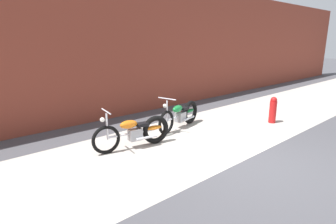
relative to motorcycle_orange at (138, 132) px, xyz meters
name	(u,v)px	position (x,y,z in m)	size (l,w,h in m)	color
ground_plane	(243,161)	(1.21, -2.21, -0.40)	(80.00, 80.00, 0.00)	#47474C
sidewalk_slab	(186,140)	(1.21, -0.46, -0.40)	(36.00, 3.50, 0.01)	#B2ADA3
brick_building_wall	(113,48)	(1.21, 2.99, 1.91)	(36.00, 0.50, 4.62)	brown
motorcycle_orange	(138,132)	(0.00, 0.00, 0.00)	(1.99, 0.68, 1.03)	black
motorcycle_green	(182,114)	(1.94, 0.45, 0.00)	(1.98, 0.71, 1.03)	black
fire_hydrant	(273,110)	(4.43, -1.14, 0.03)	(0.22, 0.22, 0.84)	red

